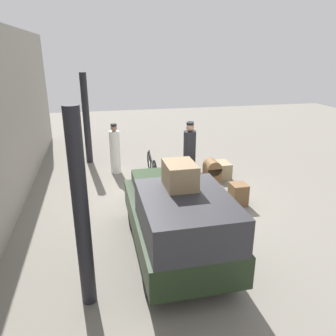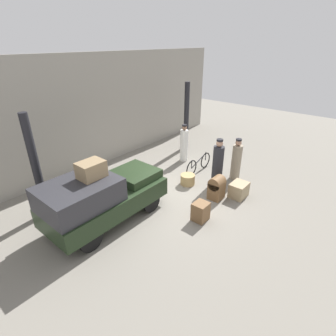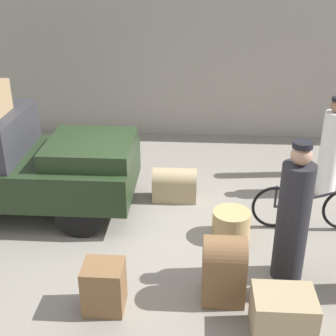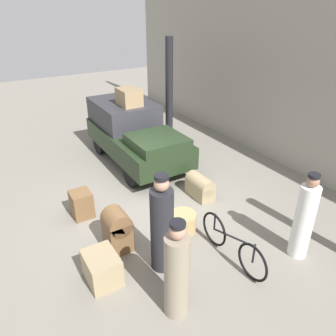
% 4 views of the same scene
% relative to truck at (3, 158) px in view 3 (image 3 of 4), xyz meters
% --- Properties ---
extents(ground_plane, '(30.00, 30.00, 0.00)m').
position_rel_truck_xyz_m(ground_plane, '(2.33, -0.59, -0.86)').
color(ground_plane, gray).
extents(station_building_facade, '(16.00, 0.15, 4.50)m').
position_rel_truck_xyz_m(station_building_facade, '(2.33, 3.48, 1.39)').
color(station_building_facade, gray).
rests_on(station_building_facade, ground).
extents(truck, '(3.61, 1.63, 1.57)m').
position_rel_truck_xyz_m(truck, '(0.00, 0.00, 0.00)').
color(truck, black).
rests_on(truck, ground).
extents(bicycle, '(1.67, 0.04, 0.71)m').
position_rel_truck_xyz_m(bicycle, '(4.58, -0.31, -0.51)').
color(bicycle, black).
rests_on(bicycle, ground).
extents(wicker_basket, '(0.54, 0.54, 0.39)m').
position_rel_truck_xyz_m(wicker_basket, '(3.44, -0.59, -0.66)').
color(wicker_basket, tan).
rests_on(wicker_basket, ground).
extents(porter_lifting_near_truck, '(0.34, 0.34, 1.66)m').
position_rel_truck_xyz_m(porter_lifting_near_truck, '(5.08, 0.83, -0.09)').
color(porter_lifting_near_truck, white).
rests_on(porter_lifting_near_truck, ground).
extents(porter_with_bicycle, '(0.39, 0.39, 1.80)m').
position_rel_truck_xyz_m(porter_with_bicycle, '(4.08, -1.44, -0.03)').
color(porter_with_bicycle, '#232328').
rests_on(porter_with_bicycle, ground).
extents(trunk_umber_medium, '(0.65, 0.50, 0.51)m').
position_rel_truck_xyz_m(trunk_umber_medium, '(3.86, -2.45, -0.60)').
color(trunk_umber_medium, '#9E8966').
rests_on(trunk_umber_medium, ground).
extents(trunk_large_brown, '(0.49, 0.44, 0.83)m').
position_rel_truck_xyz_m(trunk_large_brown, '(3.26, -1.91, -0.43)').
color(trunk_large_brown, brown).
rests_on(trunk_large_brown, ground).
extents(trunk_barrel_dark, '(0.71, 0.38, 0.54)m').
position_rel_truck_xyz_m(trunk_barrel_dark, '(2.58, 0.45, -0.59)').
color(trunk_barrel_dark, '#9E8966').
rests_on(trunk_barrel_dark, ground).
extents(suitcase_small_leather, '(0.45, 0.41, 0.58)m').
position_rel_truck_xyz_m(suitcase_small_leather, '(1.92, -2.16, -0.57)').
color(suitcase_small_leather, brown).
rests_on(suitcase_small_leather, ground).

